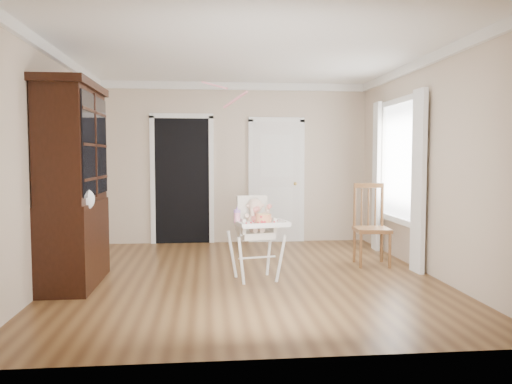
{
  "coord_description": "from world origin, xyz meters",
  "views": [
    {
      "loc": [
        -0.48,
        -5.97,
        1.45
      ],
      "look_at": [
        0.08,
        -0.26,
        1.05
      ],
      "focal_mm": 35.0,
      "sensor_mm": 36.0,
      "label": 1
    }
  ],
  "objects": [
    {
      "name": "streamer",
      "position": [
        -0.39,
        0.35,
        2.35
      ],
      "size": [
        0.32,
        0.4,
        0.15
      ],
      "primitive_type": null,
      "rotation": [
        0.26,
        0.0,
        0.66
      ],
      "color": "pink",
      "rests_on": "ceiling"
    },
    {
      "name": "crown_molding",
      "position": [
        0.0,
        0.0,
        2.64
      ],
      "size": [
        4.5,
        5.0,
        0.12
      ],
      "primitive_type": null,
      "color": "white",
      "rests_on": "ceiling"
    },
    {
      "name": "wall_right",
      "position": [
        2.25,
        0.0,
        1.35
      ],
      "size": [
        0.0,
        5.0,
        5.0
      ],
      "primitive_type": "plane",
      "rotation": [
        1.57,
        0.0,
        -1.57
      ],
      "color": "beige",
      "rests_on": "floor"
    },
    {
      "name": "baby",
      "position": [
        0.09,
        -0.14,
        0.76
      ],
      "size": [
        0.31,
        0.22,
        0.41
      ],
      "rotation": [
        0.0,
        0.0,
        0.19
      ],
      "color": "beige",
      "rests_on": "high_chair"
    },
    {
      "name": "ceiling",
      "position": [
        0.0,
        0.0,
        2.7
      ],
      "size": [
        5.0,
        5.0,
        0.0
      ],
      "primitive_type": "plane",
      "rotation": [
        3.14,
        0.0,
        0.0
      ],
      "color": "white",
      "rests_on": "wall_back"
    },
    {
      "name": "cake",
      "position": [
        0.15,
        -0.4,
        0.76
      ],
      "size": [
        0.23,
        0.23,
        0.11
      ],
      "color": "silver",
      "rests_on": "high_chair"
    },
    {
      "name": "dining_chair",
      "position": [
        1.72,
        0.53,
        0.51
      ],
      "size": [
        0.48,
        0.48,
        1.1
      ],
      "rotation": [
        0.0,
        0.0,
        -0.08
      ],
      "color": "brown",
      "rests_on": "floor"
    },
    {
      "name": "china_cabinet",
      "position": [
        -1.99,
        -0.18,
        1.14
      ],
      "size": [
        0.6,
        1.35,
        2.28
      ],
      "color": "black",
      "rests_on": "floor"
    },
    {
      "name": "sippy_cup",
      "position": [
        -0.14,
        -0.32,
        0.78
      ],
      "size": [
        0.08,
        0.08,
        0.19
      ],
      "rotation": [
        0.0,
        0.0,
        0.19
      ],
      "color": "pink",
      "rests_on": "high_chair"
    },
    {
      "name": "floor",
      "position": [
        0.0,
        0.0,
        0.0
      ],
      "size": [
        5.0,
        5.0,
        0.0
      ],
      "primitive_type": "plane",
      "color": "#52351C",
      "rests_on": "ground"
    },
    {
      "name": "window_right",
      "position": [
        2.18,
        0.8,
        1.29
      ],
      "size": [
        0.13,
        1.84,
        2.3
      ],
      "color": "white",
      "rests_on": "wall_right"
    },
    {
      "name": "doorway",
      "position": [
        -0.9,
        2.48,
        1.11
      ],
      "size": [
        1.06,
        0.05,
        2.22
      ],
      "color": "black",
      "rests_on": "wall_back"
    },
    {
      "name": "high_chair",
      "position": [
        0.09,
        -0.16,
        0.63
      ],
      "size": [
        0.69,
        0.81,
        1.01
      ],
      "rotation": [
        0.0,
        0.0,
        0.19
      ],
      "color": "white",
      "rests_on": "floor"
    },
    {
      "name": "closet_door",
      "position": [
        0.7,
        2.48,
        1.02
      ],
      "size": [
        0.96,
        0.09,
        2.13
      ],
      "color": "white",
      "rests_on": "wall_back"
    },
    {
      "name": "wall_back",
      "position": [
        0.0,
        2.5,
        1.35
      ],
      "size": [
        4.5,
        0.0,
        4.5
      ],
      "primitive_type": "plane",
      "rotation": [
        1.57,
        0.0,
        0.0
      ],
      "color": "beige",
      "rests_on": "floor"
    },
    {
      "name": "wall_left",
      "position": [
        -2.25,
        0.0,
        1.35
      ],
      "size": [
        0.0,
        5.0,
        5.0
      ],
      "primitive_type": "plane",
      "rotation": [
        1.57,
        0.0,
        1.57
      ],
      "color": "beige",
      "rests_on": "floor"
    }
  ]
}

